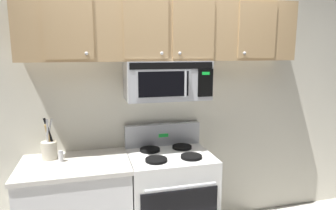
# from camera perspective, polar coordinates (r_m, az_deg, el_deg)

# --- Properties ---
(back_wall) EXTENTS (5.20, 0.10, 2.70)m
(back_wall) POSITION_cam_1_polar(r_m,az_deg,el_deg) (3.01, -1.44, 0.98)
(back_wall) COLOR silver
(back_wall) RESTS_ON ground_plane
(stove_range) EXTENTS (0.76, 0.69, 1.12)m
(stove_range) POSITION_cam_1_polar(r_m,az_deg,el_deg) (2.95, 0.34, -17.31)
(stove_range) COLOR white
(stove_range) RESTS_ON ground_plane
(over_range_microwave) EXTENTS (0.76, 0.43, 0.35)m
(over_range_microwave) POSITION_cam_1_polar(r_m,az_deg,el_deg) (2.74, -0.27, 4.81)
(over_range_microwave) COLOR #B7BABF
(upper_cabinets) EXTENTS (2.50, 0.36, 0.55)m
(upper_cabinets) POSITION_cam_1_polar(r_m,az_deg,el_deg) (2.77, -0.44, 14.18)
(upper_cabinets) COLOR tan
(utensil_crock_cream) EXTENTS (0.13, 0.13, 0.37)m
(utensil_crock_cream) POSITION_cam_1_polar(r_m,az_deg,el_deg) (2.84, -21.81, -7.72)
(utensil_crock_cream) COLOR beige
(utensil_crock_cream) RESTS_ON counter_segment
(salt_shaker) EXTENTS (0.04, 0.04, 0.10)m
(salt_shaker) POSITION_cam_1_polar(r_m,az_deg,el_deg) (2.75, -19.87, -9.23)
(salt_shaker) COLOR white
(salt_shaker) RESTS_ON counter_segment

